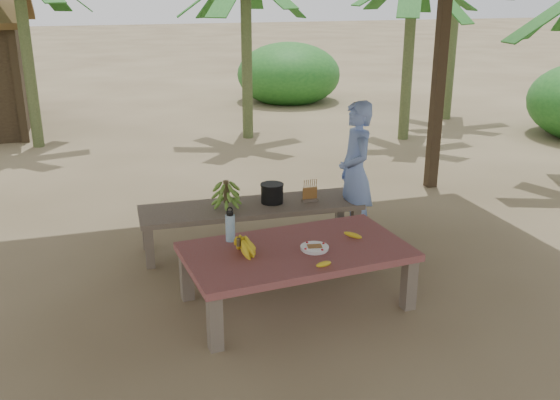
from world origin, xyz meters
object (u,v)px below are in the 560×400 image
object	(u,v)px
ripe_banana_bunch	(239,246)
woman	(355,173)
plate	(315,248)
work_table	(296,256)
water_flask	(230,227)
bench	(251,210)
cooking_pot	(272,194)

from	to	relation	value
ripe_banana_bunch	woman	bearing A→B (deg)	37.37
woman	ripe_banana_bunch	bearing A→B (deg)	-45.69
plate	woman	world-z (taller)	woman
work_table	water_flask	distance (m)	0.60
bench	cooking_pot	world-z (taller)	cooking_pot
water_flask	woman	size ratio (longest dim) A/B	0.21
ripe_banana_bunch	woman	xyz separation A→B (m)	(1.49, 1.14, 0.15)
ripe_banana_bunch	woman	size ratio (longest dim) A/B	0.18
water_flask	bench	bearing A→B (deg)	65.74
ripe_banana_bunch	water_flask	size ratio (longest dim) A/B	0.87
bench	woman	world-z (taller)	woman
water_flask	woman	xyz separation A→B (m)	(1.49, 0.83, 0.10)
work_table	plate	xyz separation A→B (m)	(0.13, -0.08, 0.08)
cooking_pot	water_flask	bearing A→B (deg)	-123.99
bench	woman	size ratio (longest dim) A/B	1.53
plate	cooking_pot	world-z (taller)	cooking_pot
work_table	bench	xyz separation A→B (m)	(-0.05, 1.26, -0.04)
bench	plate	distance (m)	1.36
ripe_banana_bunch	bench	bearing A→B (deg)	71.10
cooking_pot	ripe_banana_bunch	bearing A→B (deg)	-117.14
bench	water_flask	distance (m)	1.07
cooking_pot	woman	bearing A→B (deg)	-8.81
water_flask	woman	distance (m)	1.71
work_table	ripe_banana_bunch	world-z (taller)	ripe_banana_bunch
plate	woman	size ratio (longest dim) A/B	0.16
work_table	water_flask	xyz separation A→B (m)	(-0.47, 0.32, 0.19)
woman	bench	bearing A→B (deg)	-89.46
ripe_banana_bunch	woman	world-z (taller)	woman
bench	cooking_pot	bearing A→B (deg)	4.95
work_table	water_flask	size ratio (longest dim) A/B	6.28
plate	cooking_pot	size ratio (longest dim) A/B	1.03
bench	water_flask	xyz separation A→B (m)	(-0.43, -0.95, 0.23)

